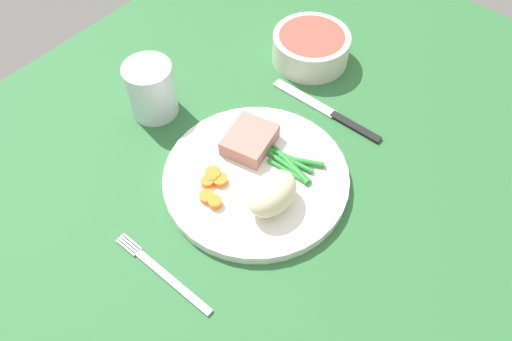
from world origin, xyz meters
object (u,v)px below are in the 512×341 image
dinner_plate (256,178)px  knife (328,112)px  fork (163,274)px  meat_portion (250,140)px  water_glass (150,94)px  salad_bowl (311,46)px

dinner_plate → knife: dinner_plate is taller
knife → fork: bearing=-176.7°
meat_portion → water_glass: bearing=100.9°
meat_portion → knife: bearing=-17.5°
salad_bowl → fork: bearing=-167.7°
meat_portion → fork: (-22.60, -4.48, -2.65)cm
meat_portion → fork: 23.19cm
water_glass → salad_bowl: size_ratio=0.68×
meat_portion → knife: (14.34, -4.51, -2.65)cm
dinner_plate → water_glass: (0.24, 21.72, 3.05)cm
dinner_plate → meat_portion: (3.62, 4.23, 2.05)cm
knife → salad_bowl: bearing=52.6°
fork → salad_bowl: (45.51, 9.91, 2.69)cm
fork → knife: (36.94, -0.03, -0.00)cm
fork → salad_bowl: salad_bowl is taller
dinner_plate → knife: 17.97cm
dinner_plate → meat_portion: size_ratio=3.57×
knife → water_glass: water_glass is taller
dinner_plate → fork: bearing=-179.2°
dinner_plate → water_glass: bearing=89.4°
fork → water_glass: size_ratio=1.83×
fork → salad_bowl: size_ratio=1.25×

